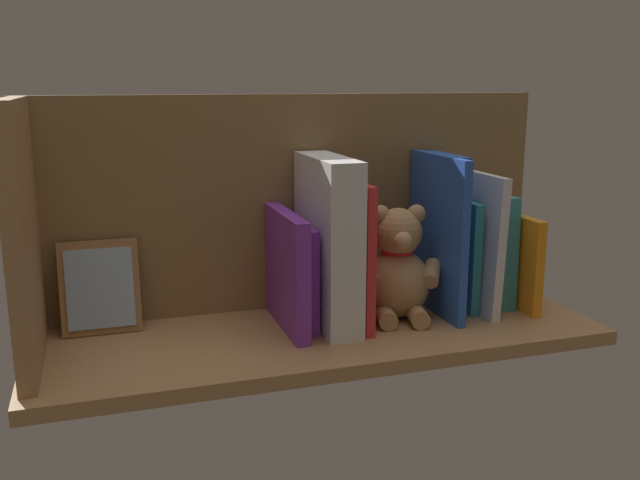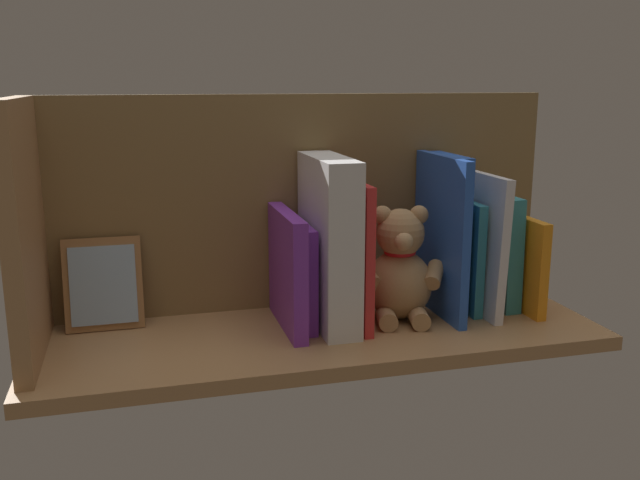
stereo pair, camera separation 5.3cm
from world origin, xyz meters
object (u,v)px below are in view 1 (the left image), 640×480
(book_0, at_px, (509,258))
(dictionary_thick_white, at_px, (328,242))
(picture_frame_leaning, at_px, (100,287))
(teddy_bear, at_px, (398,269))

(book_0, xyz_separation_m, dictionary_thick_white, (0.34, 0.01, 0.05))
(picture_frame_leaning, bearing_deg, teddy_bear, 170.14)
(book_0, bearing_deg, dictionary_thick_white, 0.96)
(teddy_bear, xyz_separation_m, dictionary_thick_white, (0.12, -0.01, 0.05))
(book_0, relative_size, dictionary_thick_white, 0.68)
(book_0, height_order, picture_frame_leaning, book_0)
(teddy_bear, relative_size, dictionary_thick_white, 0.70)
(book_0, relative_size, picture_frame_leaning, 1.26)
(dictionary_thick_white, bearing_deg, picture_frame_leaning, -11.71)
(picture_frame_leaning, bearing_deg, dictionary_thick_white, 168.29)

